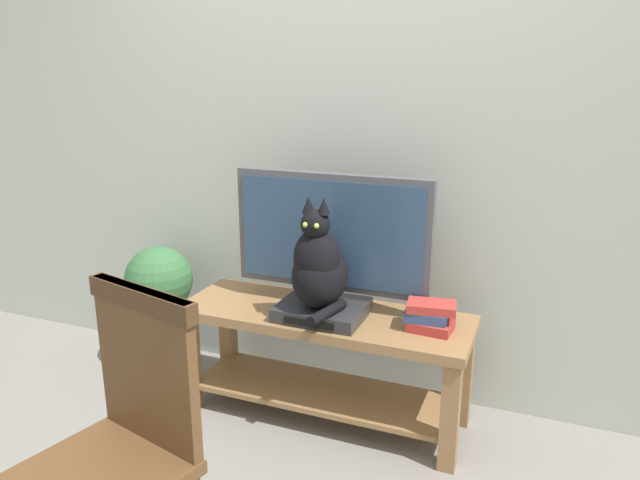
{
  "coord_description": "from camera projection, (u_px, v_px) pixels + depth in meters",
  "views": [
    {
      "loc": [
        0.89,
        -1.71,
        1.56
      ],
      "look_at": [
        -0.01,
        0.53,
        0.87
      ],
      "focal_mm": 33.58,
      "sensor_mm": 36.0,
      "label": 1
    }
  ],
  "objects": [
    {
      "name": "tv_stand",
      "position": [
        324.0,
        346.0,
        2.71
      ],
      "size": [
        1.31,
        0.45,
        0.52
      ],
      "color": "olive",
      "rests_on": "ground"
    },
    {
      "name": "cat",
      "position": [
        320.0,
        267.0,
        2.51
      ],
      "size": [
        0.23,
        0.37,
        0.49
      ],
      "color": "black",
      "rests_on": "media_box"
    },
    {
      "name": "media_box",
      "position": [
        321.0,
        312.0,
        2.59
      ],
      "size": [
        0.37,
        0.26,
        0.06
      ],
      "color": "#2D2D30",
      "rests_on": "tv_stand"
    },
    {
      "name": "back_wall",
      "position": [
        359.0,
        105.0,
        2.79
      ],
      "size": [
        7.0,
        0.12,
        2.8
      ],
      "primitive_type": "cube",
      "color": "#B7BCB2",
      "rests_on": "ground"
    },
    {
      "name": "potted_plant",
      "position": [
        160.0,
        297.0,
        3.12
      ],
      "size": [
        0.35,
        0.35,
        0.68
      ],
      "color": "#47474C",
      "rests_on": "ground"
    },
    {
      "name": "wooden_chair",
      "position": [
        121.0,
        433.0,
        1.72
      ],
      "size": [
        0.52,
        0.52,
        0.97
      ],
      "color": "brown",
      "rests_on": "ground"
    },
    {
      "name": "tv",
      "position": [
        331.0,
        238.0,
        2.65
      ],
      "size": [
        0.9,
        0.2,
        0.61
      ],
      "color": "#4C4C51",
      "rests_on": "tv_stand"
    },
    {
      "name": "book_stack",
      "position": [
        430.0,
        316.0,
        2.47
      ],
      "size": [
        0.22,
        0.15,
        0.12
      ],
      "color": "#B2332D",
      "rests_on": "tv_stand"
    }
  ]
}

